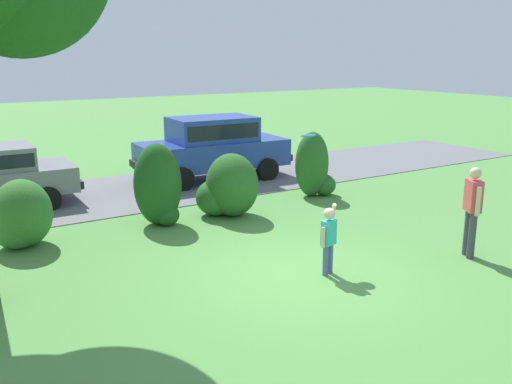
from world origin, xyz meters
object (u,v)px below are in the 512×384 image
at_px(parked_suv, 213,145).
at_px(frisbee, 308,136).
at_px(child_thrower, 329,235).
at_px(adult_onlooker, 472,207).

distance_m(parked_suv, frisbee, 6.95).
relative_size(parked_suv, child_thrower, 3.72).
height_order(parked_suv, frisbee, frisbee).
height_order(parked_suv, adult_onlooker, parked_suv).
distance_m(frisbee, adult_onlooker, 3.37).
bearing_deg(adult_onlooker, frisbee, 143.11).
distance_m(parked_suv, child_thrower, 8.02).
xyz_separation_m(child_thrower, frisbee, (0.36, 1.12, 1.57)).
bearing_deg(adult_onlooker, parked_suv, 96.62).
height_order(child_thrower, adult_onlooker, adult_onlooker).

